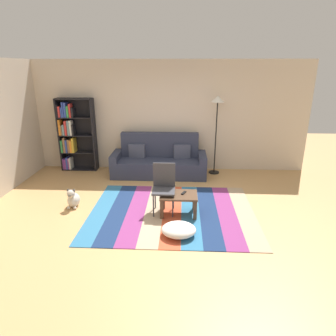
{
  "coord_description": "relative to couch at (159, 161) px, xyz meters",
  "views": [
    {
      "loc": [
        0.32,
        -4.8,
        2.53
      ],
      "look_at": [
        0.05,
        0.63,
        0.65
      ],
      "focal_mm": 31.48,
      "sensor_mm": 36.0,
      "label": 1
    }
  ],
  "objects": [
    {
      "name": "ground_plane",
      "position": [
        0.24,
        -2.02,
        -0.34
      ],
      "size": [
        14.0,
        14.0,
        0.0
      ],
      "primitive_type": "plane",
      "color": "tan"
    },
    {
      "name": "bookshelf",
      "position": [
        -2.19,
        0.28,
        0.58
      ],
      "size": [
        0.9,
        0.28,
        1.81
      ],
      "color": "black",
      "rests_on": "ground_plane"
    },
    {
      "name": "tv_remote",
      "position": [
        0.6,
        -2.01,
        0.06
      ],
      "size": [
        0.1,
        0.16,
        0.02
      ],
      "primitive_type": "cube",
      "rotation": [
        0.0,
        0.0,
        -0.39
      ],
      "color": "black",
      "rests_on": "coffee_table"
    },
    {
      "name": "standing_lamp",
      "position": [
        1.36,
        0.18,
        1.24
      ],
      "size": [
        0.32,
        0.32,
        1.89
      ],
      "color": "black",
      "rests_on": "ground_plane"
    },
    {
      "name": "rug",
      "position": [
        0.39,
        -1.99,
        -0.33
      ],
      "size": [
        2.98,
        2.38,
        0.01
      ],
      "color": "teal",
      "rests_on": "ground_plane"
    },
    {
      "name": "folding_chair",
      "position": [
        0.24,
        -1.94,
        0.2
      ],
      "size": [
        0.4,
        0.4,
        0.9
      ],
      "rotation": [
        0.0,
        0.0,
        -0.22
      ],
      "color": "#38383D",
      "rests_on": "ground_plane"
    },
    {
      "name": "coffee_table",
      "position": [
        0.51,
        -2.05,
        -0.02
      ],
      "size": [
        0.66,
        0.46,
        0.38
      ],
      "color": "#513826",
      "rests_on": "rug"
    },
    {
      "name": "back_wall",
      "position": [
        0.24,
        0.53,
        1.01
      ],
      "size": [
        6.8,
        0.1,
        2.7
      ],
      "primitive_type": "cube",
      "color": "beige",
      "rests_on": "ground_plane"
    },
    {
      "name": "couch",
      "position": [
        0.0,
        0.0,
        0.0
      ],
      "size": [
        2.26,
        0.8,
        1.0
      ],
      "color": "#2D3347",
      "rests_on": "ground_plane"
    },
    {
      "name": "dog",
      "position": [
        -1.49,
        -1.86,
        -0.18
      ],
      "size": [
        0.22,
        0.35,
        0.4
      ],
      "color": "beige",
      "rests_on": "ground_plane"
    },
    {
      "name": "pouf",
      "position": [
        0.52,
        -2.78,
        -0.23
      ],
      "size": [
        0.54,
        0.47,
        0.19
      ],
      "primitive_type": "ellipsoid",
      "color": "white",
      "rests_on": "rug"
    }
  ]
}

